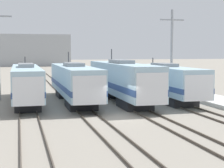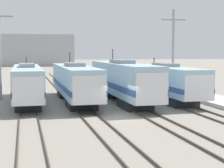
{
  "view_description": "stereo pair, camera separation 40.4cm",
  "coord_description": "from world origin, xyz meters",
  "px_view_note": "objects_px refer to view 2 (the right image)",
  "views": [
    {
      "loc": [
        -7.98,
        -28.76,
        5.31
      ],
      "look_at": [
        -0.14,
        2.49,
        2.46
      ],
      "focal_mm": 60.0,
      "sensor_mm": 36.0,
      "label": 1
    },
    {
      "loc": [
        -7.59,
        -28.85,
        5.31
      ],
      "look_at": [
        -0.14,
        2.49,
        2.46
      ],
      "focal_mm": 60.0,
      "sensor_mm": 36.0,
      "label": 2
    }
  ],
  "objects_px": {
    "locomotive_center_left": "(75,82)",
    "catenary_tower_right": "(173,50)",
    "locomotive_center_right": "(123,81)",
    "locomotive_far_left": "(27,83)",
    "locomotive_far_right": "(167,82)"
  },
  "relations": [
    {
      "from": "locomotive_center_left",
      "to": "catenary_tower_right",
      "type": "distance_m",
      "value": 13.29
    },
    {
      "from": "locomotive_center_left",
      "to": "catenary_tower_right",
      "type": "height_order",
      "value": "catenary_tower_right"
    },
    {
      "from": "locomotive_far_left",
      "to": "catenary_tower_right",
      "type": "xyz_separation_m",
      "value": [
        17.13,
        3.47,
        3.31
      ]
    },
    {
      "from": "locomotive_center_left",
      "to": "catenary_tower_right",
      "type": "xyz_separation_m",
      "value": [
        12.3,
        3.8,
        3.28
      ]
    },
    {
      "from": "locomotive_center_right",
      "to": "locomotive_far_left",
      "type": "bearing_deg",
      "value": 172.4
    },
    {
      "from": "locomotive_far_left",
      "to": "locomotive_far_right",
      "type": "xyz_separation_m",
      "value": [
        14.48,
        -1.24,
        -0.02
      ]
    },
    {
      "from": "locomotive_center_left",
      "to": "locomotive_center_right",
      "type": "distance_m",
      "value": 4.92
    },
    {
      "from": "locomotive_center_left",
      "to": "locomotive_far_right",
      "type": "xyz_separation_m",
      "value": [
        9.65,
        -0.91,
        -0.05
      ]
    },
    {
      "from": "locomotive_far_left",
      "to": "locomotive_center_left",
      "type": "relative_size",
      "value": 0.97
    },
    {
      "from": "locomotive_far_left",
      "to": "locomotive_center_left",
      "type": "height_order",
      "value": "locomotive_center_left"
    },
    {
      "from": "catenary_tower_right",
      "to": "locomotive_center_left",
      "type": "bearing_deg",
      "value": -162.85
    },
    {
      "from": "locomotive_far_left",
      "to": "locomotive_center_right",
      "type": "distance_m",
      "value": 9.74
    },
    {
      "from": "locomotive_far_left",
      "to": "locomotive_far_right",
      "type": "bearing_deg",
      "value": -4.88
    },
    {
      "from": "locomotive_center_left",
      "to": "locomotive_far_right",
      "type": "distance_m",
      "value": 9.7
    },
    {
      "from": "locomotive_center_left",
      "to": "locomotive_far_left",
      "type": "bearing_deg",
      "value": 176.11
    }
  ]
}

